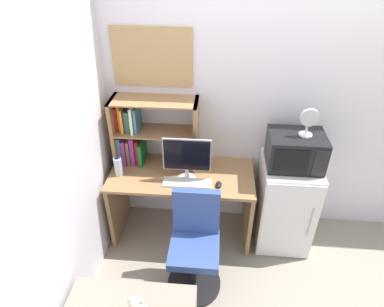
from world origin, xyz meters
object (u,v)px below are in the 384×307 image
microwave (295,150)px  keyboard (187,183)px  computer_mouse (219,184)px  mini_fridge (285,204)px  hutch_bookshelf (142,132)px  monitor (187,157)px  desk_chair (195,248)px  wall_corkboard (152,57)px  desk_fan (309,121)px  water_bottle (118,166)px

microwave → keyboard: bearing=-170.5°
computer_mouse → mini_fridge: bearing=13.9°
hutch_bookshelf → monitor: 0.52m
monitor → desk_chair: (0.11, -0.49, -0.58)m
mini_fridge → desk_chair: desk_chair is taller
monitor → computer_mouse: (0.29, -0.08, -0.22)m
wall_corkboard → hutch_bookshelf: bearing=-132.9°
microwave → desk_chair: (-0.82, -0.58, -0.65)m
desk_fan → desk_chair: desk_fan is taller
computer_mouse → desk_chair: desk_chair is taller
water_bottle → wall_corkboard: wall_corkboard is taller
hutch_bookshelf → wall_corkboard: bearing=47.1°
wall_corkboard → microwave: bearing=-13.2°
monitor → hutch_bookshelf: bearing=150.1°
desk_fan → monitor: bearing=-175.4°
mini_fridge → wall_corkboard: (-1.26, 0.30, 1.29)m
computer_mouse → water_bottle: size_ratio=0.43×
monitor → wall_corkboard: (-0.33, 0.38, 0.75)m
water_bottle → microwave: (1.56, 0.07, 0.22)m
keyboard → mini_fridge: size_ratio=0.47×
water_bottle → desk_chair: (0.74, -0.51, -0.43)m
water_bottle → wall_corkboard: (0.30, 0.36, 0.90)m
computer_mouse → wall_corkboard: bearing=143.6°
mini_fridge → desk_chair: size_ratio=0.98×
monitor → desk_chair: size_ratio=0.46×
mini_fridge → computer_mouse: bearing=-166.1°
monitor → water_bottle: monitor is taller
computer_mouse → desk_fan: (0.70, 0.16, 0.58)m
monitor → desk_chair: 0.77m
water_bottle → desk_fan: desk_fan is taller
monitor → computer_mouse: 0.37m
computer_mouse → water_bottle: 0.93m
keyboard → microwave: bearing=9.5°
mini_fridge → wall_corkboard: size_ratio=1.32×
water_bottle → wall_corkboard: size_ratio=0.29×
hutch_bookshelf → water_bottle: bearing=-128.3°
water_bottle → desk_chair: water_bottle is taller
hutch_bookshelf → desk_fan: 1.47m
wall_corkboard → monitor: bearing=-49.0°
monitor → mini_fridge: bearing=5.0°
water_bottle → mini_fridge: 1.61m
desk_fan → desk_chair: 1.41m
hutch_bookshelf → monitor: bearing=-29.9°
water_bottle → microwave: 1.58m
hutch_bookshelf → microwave: hutch_bookshelf is taller
desk_fan → desk_chair: bearing=-146.7°
wall_corkboard → computer_mouse: bearing=-36.4°
monitor → mini_fridge: size_ratio=0.47×
microwave → desk_fan: size_ratio=1.92×
monitor → microwave: (0.93, 0.08, 0.07)m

